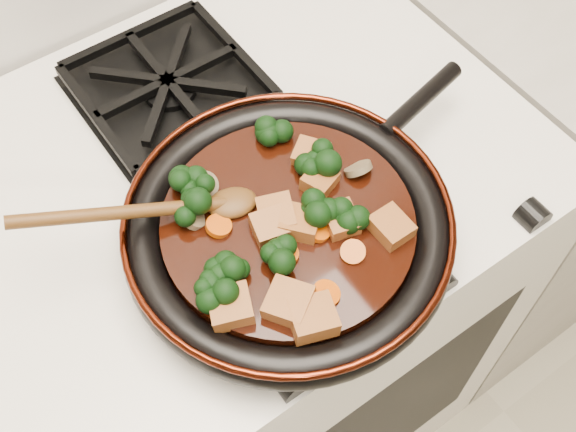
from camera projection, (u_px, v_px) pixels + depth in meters
stove at (245, 314)px, 1.28m from camera, size 0.76×0.60×0.90m
burner_grate_front at (292, 234)px, 0.83m from camera, size 0.23×0.23×0.03m
burner_grate_back at (169, 86)px, 0.95m from camera, size 0.23×0.23×0.03m
skillet at (289, 228)px, 0.80m from camera, size 0.49×0.37×0.05m
braising_sauce at (288, 226)px, 0.79m from camera, size 0.28×0.28×0.02m
tofu_cube_0 at (277, 215)px, 0.78m from camera, size 0.05×0.05×0.03m
tofu_cube_1 at (320, 181)px, 0.80m from camera, size 0.05×0.04×0.02m
tofu_cube_2 at (289, 303)px, 0.72m from camera, size 0.06×0.06×0.03m
tofu_cube_3 at (311, 155)px, 0.82m from camera, size 0.05×0.05×0.03m
tofu_cube_4 at (300, 223)px, 0.77m from camera, size 0.06×0.06×0.02m
tofu_cube_5 at (231, 307)px, 0.72m from camera, size 0.06×0.05×0.03m
tofu_cube_6 at (341, 220)px, 0.78m from camera, size 0.04×0.05×0.02m
tofu_cube_7 at (391, 228)px, 0.77m from camera, size 0.04×0.04×0.02m
tofu_cube_8 at (313, 318)px, 0.71m from camera, size 0.06×0.05×0.03m
tofu_cube_9 at (272, 226)px, 0.77m from camera, size 0.05×0.05×0.03m
broccoli_floret_0 at (324, 210)px, 0.78m from camera, size 0.08×0.09×0.07m
broccoli_floret_1 at (321, 166)px, 0.81m from camera, size 0.08×0.08×0.06m
broccoli_floret_2 at (273, 132)px, 0.84m from camera, size 0.08×0.08×0.05m
broccoli_floret_3 at (191, 185)px, 0.80m from camera, size 0.07×0.07×0.06m
broccoli_floret_4 at (284, 261)px, 0.75m from camera, size 0.07×0.07×0.06m
broccoli_floret_5 at (211, 295)px, 0.73m from camera, size 0.08×0.08×0.06m
broccoli_floret_6 at (228, 269)px, 0.74m from camera, size 0.09×0.08×0.06m
broccoli_floret_7 at (223, 281)px, 0.74m from camera, size 0.08×0.08×0.06m
broccoli_floret_8 at (192, 207)px, 0.78m from camera, size 0.09×0.09×0.08m
broccoli_floret_9 at (346, 222)px, 0.77m from camera, size 0.08×0.08×0.06m
carrot_coin_0 at (326, 294)px, 0.73m from camera, size 0.03×0.03×0.02m
carrot_coin_1 at (219, 226)px, 0.78m from camera, size 0.03×0.03×0.02m
carrot_coin_2 at (284, 254)px, 0.76m from camera, size 0.03×0.03×0.01m
carrot_coin_3 at (318, 231)px, 0.77m from camera, size 0.03×0.03×0.02m
carrot_coin_4 at (353, 252)px, 0.76m from camera, size 0.03×0.03×0.02m
mushroom_slice_0 at (358, 169)px, 0.81m from camera, size 0.03×0.03×0.03m
mushroom_slice_1 at (203, 186)px, 0.80m from camera, size 0.03×0.03×0.03m
mushroom_slice_2 at (193, 216)px, 0.78m from camera, size 0.04×0.04×0.03m
mushroom_slice_3 at (218, 279)px, 0.74m from camera, size 0.04×0.04×0.02m
wooden_spoon at (172, 208)px, 0.77m from camera, size 0.15×0.08×0.23m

